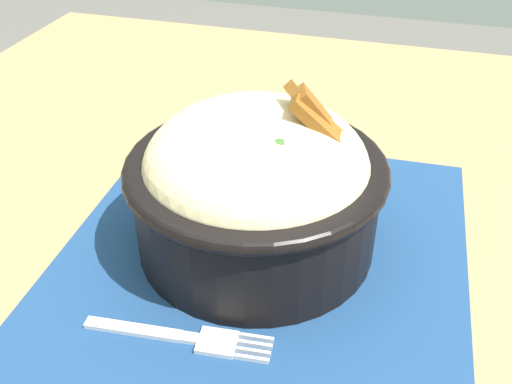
{
  "coord_description": "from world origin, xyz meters",
  "views": [
    {
      "loc": [
        0.31,
        0.07,
        1.07
      ],
      "look_at": [
        -0.05,
        -0.04,
        0.81
      ],
      "focal_mm": 41.92,
      "sensor_mm": 36.0,
      "label": 1
    }
  ],
  "objects": [
    {
      "name": "table",
      "position": [
        0.0,
        0.0,
        0.69
      ],
      "size": [
        1.08,
        0.99,
        0.76
      ],
      "color": "#99754C",
      "rests_on": "ground_plane"
    },
    {
      "name": "placemat",
      "position": [
        -0.02,
        -0.03,
        0.76
      ],
      "size": [
        0.4,
        0.33,
        0.0
      ],
      "primitive_type": "cube",
      "rotation": [
        0.0,
        0.0,
        0.03
      ],
      "color": "navy",
      "rests_on": "table"
    },
    {
      "name": "bowl",
      "position": [
        -0.05,
        -0.04,
        0.82
      ],
      "size": [
        0.2,
        0.2,
        0.14
      ],
      "color": "black",
      "rests_on": "placemat"
    },
    {
      "name": "fork",
      "position": [
        0.06,
        -0.05,
        0.76
      ],
      "size": [
        0.03,
        0.13,
        0.0
      ],
      "color": "silver",
      "rests_on": "placemat"
    }
  ]
}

